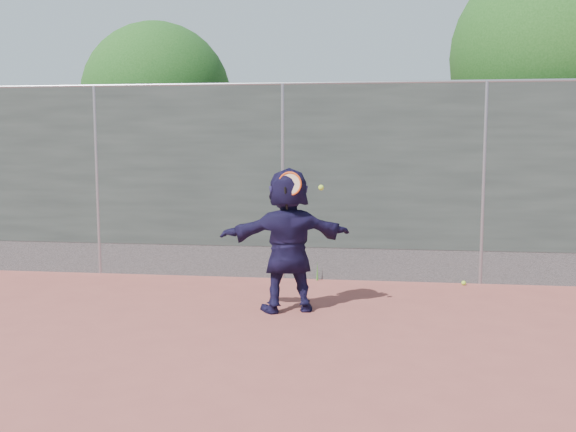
# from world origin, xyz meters

# --- Properties ---
(ground) EXTENTS (80.00, 80.00, 0.00)m
(ground) POSITION_xyz_m (0.00, 0.00, 0.00)
(ground) COLOR #9E4C42
(ground) RESTS_ON ground
(player) EXTENTS (1.76, 1.05, 1.81)m
(player) POSITION_xyz_m (0.33, 1.59, 0.90)
(player) COLOR #181336
(player) RESTS_ON ground
(ball_ground) EXTENTS (0.07, 0.07, 0.07)m
(ball_ground) POSITION_xyz_m (2.74, 3.35, 0.03)
(ball_ground) COLOR #A6D42F
(ball_ground) RESTS_ON ground
(fence) EXTENTS (20.00, 0.06, 3.03)m
(fence) POSITION_xyz_m (-0.00, 3.50, 1.58)
(fence) COLOR #38423D
(fence) RESTS_ON ground
(swing_action) EXTENTS (0.55, 0.13, 0.51)m
(swing_action) POSITION_xyz_m (0.42, 1.40, 1.60)
(swing_action) COLOR #E04A15
(swing_action) RESTS_ON ground
(tree_right) EXTENTS (3.78, 3.60, 5.39)m
(tree_right) POSITION_xyz_m (4.68, 5.75, 3.49)
(tree_right) COLOR #382314
(tree_right) RESTS_ON ground
(tree_left) EXTENTS (3.15, 3.00, 4.53)m
(tree_left) POSITION_xyz_m (-2.85, 6.55, 2.94)
(tree_left) COLOR #382314
(tree_left) RESTS_ON ground
(weed_clump) EXTENTS (0.68, 0.07, 0.30)m
(weed_clump) POSITION_xyz_m (0.29, 3.38, 0.13)
(weed_clump) COLOR #387226
(weed_clump) RESTS_ON ground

